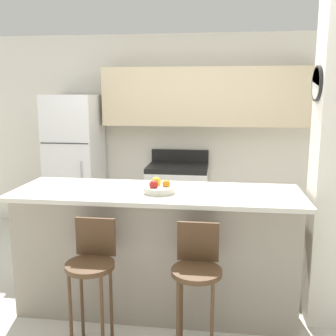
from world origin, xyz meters
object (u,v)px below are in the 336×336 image
(stove_range, at_px, (178,200))
(refrigerator, at_px, (76,165))
(bar_stool_right, at_px, (197,272))
(fruit_bowl, at_px, (159,188))
(bar_stool_left, at_px, (92,266))

(stove_range, bearing_deg, refrigerator, -178.22)
(bar_stool_right, bearing_deg, fruit_bowl, 122.82)
(bar_stool_left, xyz_separation_m, fruit_bowl, (0.40, 0.53, 0.45))
(bar_stool_right, xyz_separation_m, fruit_bowl, (-0.34, 0.53, 0.45))
(bar_stool_left, bearing_deg, stove_range, 81.34)
(bar_stool_right, relative_size, fruit_bowl, 3.58)
(refrigerator, distance_m, bar_stool_right, 2.88)
(stove_range, distance_m, bar_stool_right, 2.38)
(stove_range, bearing_deg, bar_stool_right, -80.77)
(bar_stool_right, bearing_deg, bar_stool_left, 180.00)
(stove_range, xyz_separation_m, fruit_bowl, (0.04, -1.82, 0.60))
(refrigerator, height_order, fruit_bowl, refrigerator)
(bar_stool_left, distance_m, bar_stool_right, 0.74)
(bar_stool_right, bearing_deg, stove_range, 99.23)
(bar_stool_left, distance_m, fruit_bowl, 0.80)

